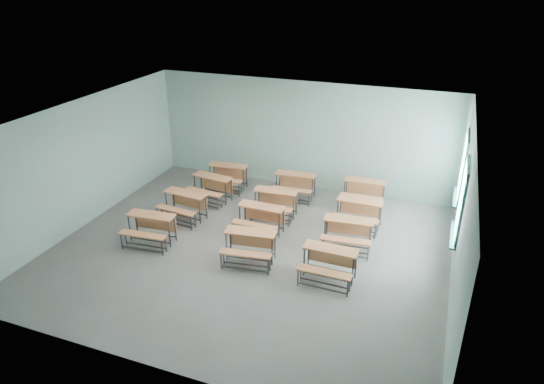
% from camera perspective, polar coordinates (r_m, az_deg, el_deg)
% --- Properties ---
extents(room, '(9.04, 8.04, 3.24)m').
position_cam_1_polar(room, '(10.83, -2.29, 0.45)').
color(room, slate).
rests_on(room, ground).
extents(desk_unit_r0c0, '(1.22, 0.87, 0.72)m').
position_cam_1_polar(desk_unit_r0c0, '(11.97, -14.19, -3.79)').
color(desk_unit_r0c0, '#C97748').
rests_on(desk_unit_r0c0, ground).
extents(desk_unit_r0c1, '(1.25, 0.93, 0.72)m').
position_cam_1_polar(desk_unit_r0c1, '(10.91, -2.67, -5.98)').
color(desk_unit_r0c1, '#C97748').
rests_on(desk_unit_r0c1, ground).
extents(desk_unit_r0c2, '(1.17, 0.80, 0.72)m').
position_cam_1_polar(desk_unit_r0c2, '(10.36, 6.71, -7.97)').
color(desk_unit_r0c2, '#C97748').
rests_on(desk_unit_r0c2, ground).
extents(desk_unit_r1c0, '(1.23, 0.89, 0.72)m').
position_cam_1_polar(desk_unit_r1c0, '(12.92, -10.37, -1.18)').
color(desk_unit_r1c0, '#C97748').
rests_on(desk_unit_r1c0, ground).
extents(desk_unit_r1c1, '(1.17, 0.80, 0.72)m').
position_cam_1_polar(desk_unit_r1c1, '(12.02, -1.43, -2.84)').
color(desk_unit_r1c1, '#C97748').
rests_on(desk_unit_r1c1, ground).
extents(desk_unit_r1c2, '(1.22, 0.88, 0.72)m').
position_cam_1_polar(desk_unit_r1c2, '(11.53, 8.90, -4.45)').
color(desk_unit_r1c2, '#C97748').
rests_on(desk_unit_r1c2, ground).
extents(desk_unit_r2c0, '(1.25, 0.93, 0.72)m').
position_cam_1_polar(desk_unit_r2c0, '(13.82, -7.22, 0.83)').
color(desk_unit_r2c0, '#C97748').
rests_on(desk_unit_r2c0, ground).
extents(desk_unit_r2c1, '(1.20, 0.84, 0.72)m').
position_cam_1_polar(desk_unit_r2c1, '(12.83, 0.31, -0.93)').
color(desk_unit_r2c1, '#C97748').
rests_on(desk_unit_r2c1, ground).
extents(desk_unit_r2c2, '(1.17, 0.80, 0.72)m').
position_cam_1_polar(desk_unit_r2c2, '(12.49, 10.16, -2.11)').
color(desk_unit_r2c2, '#C97748').
rests_on(desk_unit_r2c2, ground).
extents(desk_unit_r3c0, '(1.22, 0.87, 0.72)m').
position_cam_1_polar(desk_unit_r3c0, '(14.55, -5.31, 2.20)').
color(desk_unit_r3c0, '#C97748').
rests_on(desk_unit_r3c0, ground).
extents(desk_unit_r3c1, '(1.20, 0.84, 0.72)m').
position_cam_1_polar(desk_unit_r3c1, '(13.88, 2.68, 1.12)').
color(desk_unit_r3c1, '#C97748').
rests_on(desk_unit_r3c1, ground).
extents(desk_unit_r3c2, '(1.18, 0.81, 0.72)m').
position_cam_1_polar(desk_unit_r3c2, '(13.68, 10.75, 0.31)').
color(desk_unit_r3c2, '#C97748').
rests_on(desk_unit_r3c2, ground).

